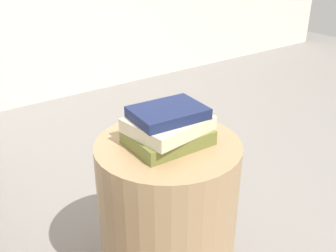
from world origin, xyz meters
TOP-DOWN VIEW (x-y plane):
  - side_table at (0.00, 0.00)m, footprint 0.48×0.48m
  - book_olive at (-0.00, -0.00)m, footprint 0.25×0.19m
  - book_cream at (-0.00, -0.00)m, footprint 0.26×0.23m
  - book_navy at (-0.00, 0.00)m, footprint 0.23×0.18m

SIDE VIEW (x-z plane):
  - side_table at x=0.00m, z-range 0.00..0.56m
  - book_olive at x=0.00m, z-range 0.56..0.61m
  - book_cream at x=0.00m, z-range 0.61..0.65m
  - book_navy at x=0.00m, z-range 0.65..0.68m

